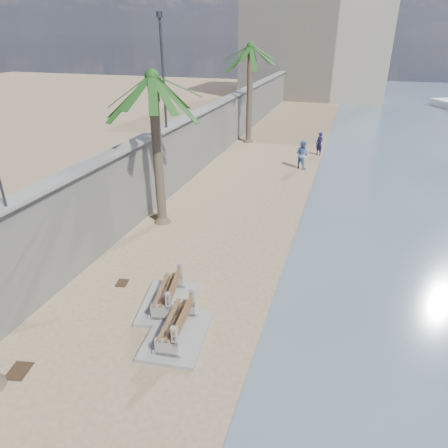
# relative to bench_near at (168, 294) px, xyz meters

# --- Properties ---
(ground_plane) EXTENTS (140.00, 140.00, 0.00)m
(ground_plane) POSITION_rel_bench_near_xyz_m (1.14, -3.12, -0.43)
(ground_plane) COLOR #A08462
(seawall) EXTENTS (0.45, 70.00, 3.50)m
(seawall) POSITION_rel_bench_near_xyz_m (-4.06, 16.88, 1.32)
(seawall) COLOR gray
(seawall) RESTS_ON ground_plane
(wall_cap) EXTENTS (0.80, 70.00, 0.12)m
(wall_cap) POSITION_rel_bench_near_xyz_m (-4.06, 16.88, 3.12)
(wall_cap) COLOR gray
(wall_cap) RESTS_ON seawall
(end_building) EXTENTS (18.00, 12.00, 14.00)m
(end_building) POSITION_rel_bench_near_xyz_m (-0.86, 48.88, 6.57)
(end_building) COLOR #B7AA93
(end_building) RESTS_ON ground_plane
(bench_near) EXTENTS (2.04, 2.62, 0.98)m
(bench_near) POSITION_rel_bench_near_xyz_m (0.00, 0.00, 0.00)
(bench_near) COLOR gray
(bench_near) RESTS_ON ground_plane
(bench_far) EXTENTS (1.87, 2.54, 0.99)m
(bench_far) POSITION_rel_bench_near_xyz_m (0.86, -1.28, 0.01)
(bench_far) COLOR gray
(bench_far) RESTS_ON ground_plane
(palm_mid) EXTENTS (5.00, 5.00, 7.23)m
(palm_mid) POSITION_rel_bench_near_xyz_m (-2.89, 5.64, 5.82)
(palm_mid) COLOR brown
(palm_mid) RESTS_ON ground_plane
(palm_back) EXTENTS (5.00, 5.00, 7.89)m
(palm_back) POSITION_rel_bench_near_xyz_m (-2.83, 21.29, 6.46)
(palm_back) COLOR brown
(palm_back) RESTS_ON ground_plane
(streetlight) EXTENTS (0.28, 0.28, 5.12)m
(streetlight) POSITION_rel_bench_near_xyz_m (-3.96, 8.88, 6.22)
(streetlight) COLOR #2D2D33
(streetlight) RESTS_ON wall_cap
(person_a) EXTENTS (0.80, 0.76, 1.85)m
(person_a) POSITION_rel_bench_near_xyz_m (2.88, 19.14, 0.50)
(person_a) COLOR #15163A
(person_a) RESTS_ON ground_plane
(person_b) EXTENTS (1.20, 1.12, 2.00)m
(person_b) POSITION_rel_bench_near_xyz_m (2.10, 15.69, 0.57)
(person_b) COLOR #526FAB
(person_b) RESTS_ON ground_plane
(debris_b) EXTENTS (0.62, 0.72, 0.03)m
(debris_b) POSITION_rel_bench_near_xyz_m (-2.51, -3.70, -0.41)
(debris_b) COLOR #382616
(debris_b) RESTS_ON ground_plane
(debris_c) EXTENTS (0.88, 0.82, 0.03)m
(debris_c) POSITION_rel_bench_near_xyz_m (-3.27, 6.00, -0.41)
(debris_c) COLOR #382616
(debris_c) RESTS_ON ground_plane
(debris_d) EXTENTS (0.45, 0.53, 0.03)m
(debris_d) POSITION_rel_bench_near_xyz_m (-2.06, 0.64, -0.41)
(debris_d) COLOR #382616
(debris_d) RESTS_ON ground_plane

